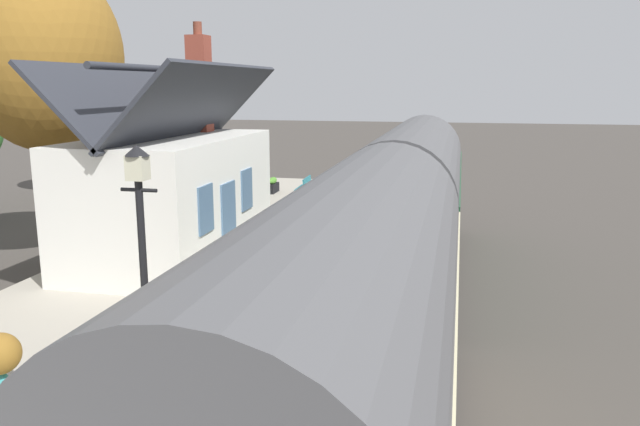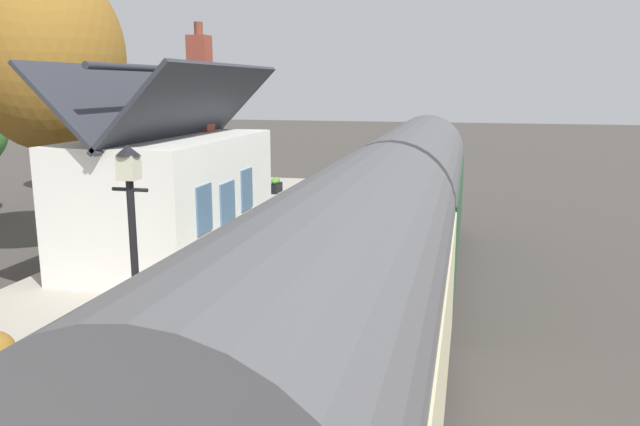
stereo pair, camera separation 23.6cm
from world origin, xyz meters
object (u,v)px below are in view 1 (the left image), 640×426
Objects in this scene: planter_bench_right at (40,407)px; tree_distant at (69,81)px; tree_far_right at (44,56)px; planter_edge_far at (229,195)px; planter_corner_building at (116,361)px; station_sign_board at (211,282)px; lamp_post_platform at (141,231)px; bench_near_building at (304,187)px; planter_under_sign at (203,198)px; planter_by_door at (273,185)px; planter_bench_left at (0,362)px; train at (394,236)px; station_building at (173,192)px.

tree_distant is at bearing 32.72° from planter_bench_right.
tree_far_right is 1.22× the size of tree_distant.
planter_corner_building is (-13.79, -3.45, 0.00)m from planter_edge_far.
station_sign_board reaches higher than planter_bench_right.
lamp_post_platform is at bearing -124.07° from planter_corner_building.
planter_under_sign is at bearing 129.37° from bench_near_building.
lamp_post_platform is at bearing -168.39° from planter_by_door.
tree_distant reaches higher than planter_bench_left.
station_sign_board is (-15.38, -3.61, 0.88)m from planter_by_door.
planter_under_sign is (13.79, 2.71, -0.13)m from planter_bench_left.
tree_distant is (5.30, 9.97, 4.24)m from planter_edge_far.
train is at bearing -140.61° from planter_edge_far.
planter_bench_left is 1.67m from planter_bench_right.
lamp_post_platform is 0.41× the size of tree_far_right.
tree_far_right is at bearing 40.58° from lamp_post_platform.
planter_bench_left reaches higher than planter_under_sign.
bench_near_building reaches higher than planter_under_sign.
planter_edge_far is at bearing 16.69° from lamp_post_platform.
tree_far_right is (8.78, 7.16, 4.87)m from planter_corner_building.
planter_by_door is at bearing -11.93° from planter_edge_far.
tree_far_right is at bearing 146.86° from planter_under_sign.
planter_bench_right is at bearing -164.52° from planter_under_sign.
planter_edge_far is 1.08× the size of planter_under_sign.
train reaches higher than planter_edge_far.
lamp_post_platform is 2.65m from station_sign_board.
train is 6.39m from planter_corner_building.
planter_under_sign is 0.08× the size of tree_far_right.
tree_far_right reaches higher than planter_corner_building.
planter_under_sign is (-3.82, 1.49, 0.06)m from planter_by_door.
planter_under_sign is 11.69m from tree_distant.
train is 6.55m from lamp_post_platform.
planter_corner_building is 1.53m from planter_bench_right.
planter_by_door is at bearing -28.00° from tree_far_right.
station_sign_board is (-12.13, -4.30, 0.77)m from planter_edge_far.
planter_corner_building is at bearing 152.85° from station_sign_board.
planter_corner_building is 0.53× the size of station_sign_board.
planter_bench_left is at bearing 138.47° from train.
planter_by_door is 0.25× the size of lamp_post_platform.
planter_bench_left is 14.06m from planter_under_sign.
planter_bench_left is (-5.79, 5.13, -0.77)m from train.
train is at bearing -108.31° from tree_far_right.
planter_bench_left is at bearing -168.87° from planter_under_sign.
planter_bench_left is 1.05× the size of planter_bench_right.
tree_distant reaches higher than planter_by_door.
tree_far_right is at bearing 69.21° from station_building.
train is at bearing -129.20° from tree_distant.
tree_distant is (12.13, 11.03, 2.91)m from station_building.
planter_edge_far is 3.33m from planter_by_door.
bench_near_building is at bearing -125.78° from planter_by_door.
planter_by_door is 1.21× the size of planter_under_sign.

